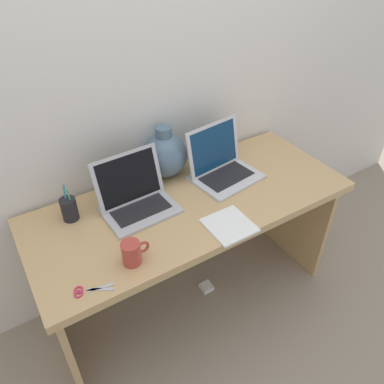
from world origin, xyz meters
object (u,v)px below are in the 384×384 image
Objects in this scene: notebook_stack at (229,225)px; coffee_mug at (132,253)px; laptop_left at (135,195)px; laptop_right at (220,163)px; green_vase at (165,154)px; scissors at (86,291)px; power_brick at (206,287)px; pen_cup at (69,209)px.

coffee_mug reaches higher than notebook_stack.
laptop_right reaches higher than laptop_left.
green_vase is 1.37× the size of notebook_stack.
scissors is (-0.61, -0.51, -0.12)m from green_vase.
scissors is at bearing -157.36° from laptop_right.
green_vase is (0.25, 0.16, 0.05)m from laptop_left.
green_vase is at bearing 39.93° from scissors.
green_vase is 0.80m from scissors.
laptop_left is at bearing 43.87° from scissors.
laptop_right is at bearing -33.21° from green_vase.
notebook_stack is (0.29, -0.34, -0.06)m from laptop_left.
coffee_mug is (-0.16, -0.31, -0.02)m from laptop_left.
laptop_right is 2.47× the size of scissors.
green_vase is 0.52m from notebook_stack.
notebook_stack is at bearing -49.77° from laptop_left.
laptop_left is 2.30× the size of scissors.
scissors reaches higher than power_brick.
coffee_mug is 1.67× the size of power_brick.
coffee_mug is 0.65× the size of pen_cup.
pen_cup is (-0.77, 0.07, -0.01)m from laptop_right.
scissors is at bearing -160.76° from power_brick.
green_vase reaches higher than coffee_mug.
green_vase is 1.87× the size of scissors.
power_brick is at bearing 22.25° from coffee_mug.
scissors is at bearing -136.13° from laptop_left.
scissors is at bearing -100.62° from pen_cup.
laptop_left is 0.87m from power_brick.
notebook_stack reaches higher than scissors.
scissors is at bearing -179.53° from notebook_stack.
green_vase reaches higher than laptop_left.
scissors is (-0.21, -0.04, -0.05)m from coffee_mug.
pen_cup is at bearing 143.89° from notebook_stack.
green_vase is at bearing 111.52° from power_brick.
scissors is (-0.36, -0.35, -0.06)m from laptop_left.
laptop_right is at bearing 60.63° from notebook_stack.
power_brick is (0.51, 0.21, -0.77)m from coffee_mug.
laptop_left is 2.88× the size of coffee_mug.
laptop_right reaches higher than scissors.
laptop_left is 0.51m from scissors.
laptop_left is 0.49m from laptop_right.
pen_cup is (-0.57, 0.42, 0.05)m from notebook_stack.
notebook_stack is (-0.20, -0.35, -0.06)m from laptop_right.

